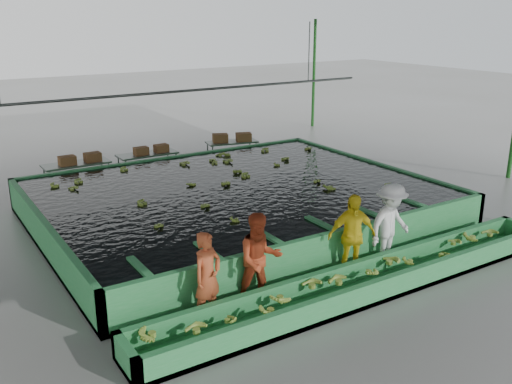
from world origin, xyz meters
TOP-DOWN VIEW (x-y plane):
  - ground at (0.00, 0.00)m, footprint 80.00×80.00m
  - shed_roof at (0.00, 0.00)m, footprint 20.00×22.00m
  - shed_posts at (0.00, 0.00)m, footprint 20.00×22.00m
  - flotation_tank at (0.00, 1.50)m, footprint 10.00×8.00m
  - tank_water at (0.00, 1.50)m, footprint 9.70×7.70m
  - sorting_trough at (0.00, -3.60)m, footprint 10.00×1.00m
  - cableway_rail at (0.00, 5.00)m, footprint 0.08×0.08m
  - rail_hanger_right at (5.00, 5.00)m, footprint 0.04×0.04m
  - worker_a at (-3.10, -2.80)m, footprint 0.70×0.57m
  - worker_b at (-2.00, -2.80)m, footprint 1.03×0.89m
  - worker_c at (0.26, -2.80)m, footprint 1.13×0.73m
  - worker_d at (1.36, -2.80)m, footprint 1.27×0.84m
  - packing_table_left at (-2.91, 6.19)m, footprint 2.00×0.83m
  - packing_table_mid at (-0.57, 6.28)m, footprint 1.95×0.80m
  - packing_table_right at (2.80, 6.57)m, footprint 1.94×1.07m
  - box_stack_left at (-2.81, 6.10)m, footprint 1.28×0.39m
  - box_stack_mid at (-0.46, 6.20)m, footprint 1.16×0.35m
  - box_stack_right at (2.77, 6.50)m, footprint 1.44×0.85m
  - floating_bananas at (0.00, 2.30)m, footprint 8.27×5.64m
  - trough_bananas at (0.00, -3.60)m, footprint 9.07×0.60m

SIDE VIEW (x-z plane):
  - ground at x=0.00m, z-range 0.00..0.00m
  - sorting_trough at x=0.00m, z-range 0.00..0.50m
  - trough_bananas at x=0.00m, z-range 0.34..0.46m
  - packing_table_right at x=2.80m, z-range 0.00..0.83m
  - packing_table_mid at x=-0.57m, z-range 0.00..0.88m
  - flotation_tank at x=0.00m, z-range 0.00..0.90m
  - packing_table_left at x=-2.91m, z-range 0.00..0.90m
  - box_stack_right at x=2.77m, z-range 0.68..0.98m
  - worker_a at x=-3.10m, z-range 0.00..1.67m
  - tank_water at x=0.00m, z-range 0.85..0.85m
  - floating_bananas at x=0.00m, z-range 0.79..0.91m
  - box_stack_mid at x=-0.46m, z-range 0.76..1.01m
  - worker_c at x=0.26m, z-range 0.00..1.79m
  - box_stack_left at x=-2.81m, z-range 0.77..1.04m
  - worker_b at x=-2.00m, z-range 0.00..1.81m
  - worker_d at x=1.36m, z-range 0.00..1.84m
  - shed_posts at x=0.00m, z-range 0.00..5.00m
  - cableway_rail at x=0.00m, z-range -4.00..10.00m
  - rail_hanger_right at x=5.00m, z-range 3.00..5.00m
  - shed_roof at x=0.00m, z-range 4.98..5.02m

